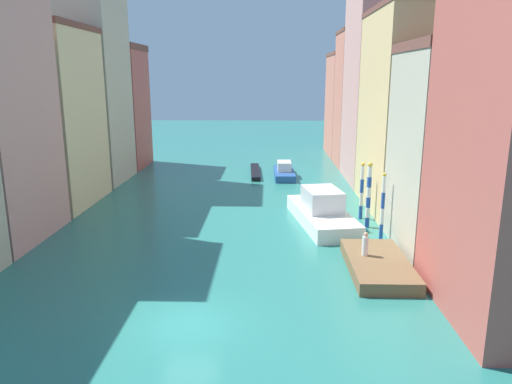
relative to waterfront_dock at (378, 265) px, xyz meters
The scene contains 17 objects.
ground_plane 20.55m from the waterfront_dock, 118.19° to the left, with size 154.00×154.00×0.00m, color #28756B.
building_left_2 29.17m from the waterfront_dock, 149.78° to the left, with size 6.31×9.49×14.93m.
building_left_3 35.52m from the waterfront_dock, 135.96° to the left, with size 6.31×8.54×21.18m.
building_left_4 40.82m from the waterfront_dock, 127.41° to the left, with size 6.31×7.71×14.40m.
building_right_1 8.77m from the waterfront_dock, 37.42° to the left, with size 6.31×8.09×12.81m.
building_right_2 16.62m from the waterfront_dock, 69.99° to the left, with size 6.31×11.56×16.12m.
building_right_3 27.17m from the waterfront_dock, 78.48° to the left, with size 6.31×10.31×20.92m.
building_right_4 34.77m from the waterfront_dock, 81.45° to the left, with size 6.31×7.38×16.08m.
building_right_5 42.99m from the waterfront_dock, 83.19° to the left, with size 6.31×10.00×13.91m.
waterfront_dock is the anchor object (origin of this frame).
person_on_dock 1.32m from the waterfront_dock, 139.78° to the left, with size 0.36×0.36×1.40m.
mooring_pole_0 5.95m from the waterfront_dock, 75.77° to the left, with size 0.27×0.27×4.62m.
mooring_pole_1 8.48m from the waterfront_dock, 83.19° to the left, with size 0.35×0.35×4.83m.
mooring_pole_2 10.57m from the waterfront_dock, 85.05° to the left, with size 0.31×0.31×4.43m.
vaporetto_white 9.27m from the waterfront_dock, 104.15° to the left, with size 4.87×9.90×2.66m.
gondola_black 28.84m from the waterfront_dock, 105.71° to the left, with size 1.39×8.43×0.47m.
motorboat_0 26.51m from the waterfront_dock, 99.97° to the left, with size 2.26×6.69×1.71m.
Camera 1 is at (3.54, -19.36, 10.79)m, focal length 33.79 mm.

